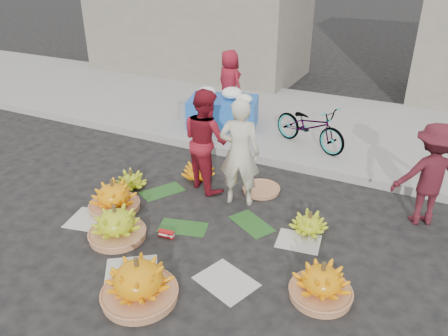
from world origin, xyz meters
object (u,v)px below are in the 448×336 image
at_px(vendor_cream, 240,153).
at_px(bicycle, 310,126).
at_px(banana_bunch_0, 113,197).
at_px(banana_bunch_4, 322,282).
at_px(flower_table, 223,110).

height_order(vendor_cream, bicycle, vendor_cream).
xyz_separation_m(banana_bunch_0, banana_bunch_4, (3.15, -0.42, -0.01)).
xyz_separation_m(banana_bunch_0, vendor_cream, (1.52, 1.00, 0.59)).
xyz_separation_m(banana_bunch_4, flower_table, (-3.12, 3.88, 0.25)).
xyz_separation_m(banana_bunch_0, flower_table, (0.03, 3.46, 0.24)).
height_order(banana_bunch_0, flower_table, flower_table).
height_order(banana_bunch_4, flower_table, flower_table).
xyz_separation_m(banana_bunch_4, vendor_cream, (-1.63, 1.42, 0.60)).
distance_m(banana_bunch_0, bicycle, 3.73).
relative_size(vendor_cream, bicycle, 1.05).
bearing_deg(banana_bunch_0, banana_bunch_4, -7.64).
bearing_deg(banana_bunch_0, bicycle, 58.83).
bearing_deg(vendor_cream, banana_bunch_4, 123.77).
relative_size(banana_bunch_0, vendor_cream, 0.51).
xyz_separation_m(banana_bunch_0, bicycle, (1.92, 3.18, 0.31)).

